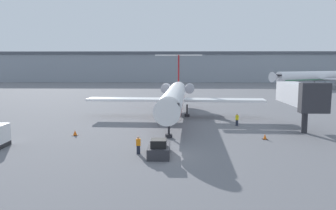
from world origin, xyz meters
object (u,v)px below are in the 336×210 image
Objects in this scene: airplane_main at (175,96)px; worker_near_tug at (138,145)px; airplane_parked_far_left at (318,76)px; worker_by_wing at (237,119)px; pushback_tug at (159,149)px; jet_bridge at (300,95)px; traffic_cone_left at (75,133)px; traffic_cone_right at (265,137)px.

worker_near_tug is at bearing -99.21° from airplane_main.
airplane_main is 0.91× the size of airplane_parked_far_left.
airplane_parked_far_left is (51.17, 81.66, 3.07)m from worker_near_tug.
airplane_parked_far_left reaches higher than worker_by_wing.
jet_bridge is at bearing 34.83° from pushback_tug.
worker_by_wing is at bearing 55.76° from pushback_tug.
airplane_main is 19.89× the size of worker_by_wing.
pushback_tug is 2.44× the size of worker_by_wing.
worker_near_tug reaches higher than worker_by_wing.
airplane_main reaches higher than traffic_cone_left.
airplane_main is 17.72m from traffic_cone_left.
worker_by_wing is at bearing 50.03° from worker_near_tug.
airplane_parked_far_left is (47.82, 60.99, 0.56)m from airplane_main.
worker_near_tug is 0.16× the size of jet_bridge.
jet_bridge is (-32.23, -70.22, 0.50)m from airplane_parked_far_left.
pushback_tug reaches higher than worker_by_wing.
worker_near_tug is 2.79× the size of traffic_cone_right.
pushback_tug is at bearing -150.14° from traffic_cone_right.
worker_near_tug is 96.42m from airplane_parked_far_left.
worker_near_tug is (-3.35, -20.67, -2.51)m from airplane_main.
pushback_tug is at bearing -120.97° from airplane_parked_far_left.
airplane_main is at bearing 140.98° from worker_by_wing.
pushback_tug is 0.39× the size of jet_bridge.
worker_near_tug is at bearing -129.97° from worker_by_wing.
airplane_parked_far_left is at bearing 59.03° from pushback_tug.
traffic_cone_left is (-10.19, 8.02, -0.32)m from pushback_tug.
airplane_parked_far_left is at bearing 57.93° from worker_near_tug.
airplane_main is at bearing 80.79° from worker_near_tug.
airplane_main is at bearing 124.44° from traffic_cone_right.
worker_by_wing is 0.05× the size of airplane_parked_far_left.
pushback_tug reaches higher than traffic_cone_left.
airplane_main is 77.50m from airplane_parked_far_left.
worker_near_tug is 22.41m from jet_bridge.
jet_bridge is (18.94, 11.45, 3.57)m from worker_near_tug.
airplane_parked_far_left is at bearing 63.37° from traffic_cone_right.
worker_by_wing is 2.77× the size of traffic_cone_right.
airplane_main is 52.01× the size of traffic_cone_left.
airplane_main reaches higher than traffic_cone_right.
traffic_cone_left is at bearing -131.68° from airplane_main.
worker_near_tug is 0.05× the size of airplane_parked_far_left.
airplane_main is at bearing -128.09° from airplane_parked_far_left.
worker_near_tug reaches higher than traffic_cone_right.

